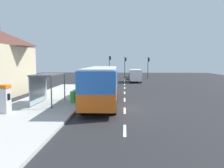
% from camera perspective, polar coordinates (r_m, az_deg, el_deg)
% --- Properties ---
extents(ground_plane, '(56.00, 92.00, 0.04)m').
position_cam_1_polar(ground_plane, '(32.19, 2.71, -1.04)').
color(ground_plane, '#262628').
extents(sidewalk_platform, '(6.20, 30.00, 0.18)m').
position_cam_1_polar(sidewalk_platform, '(21.35, -15.03, -4.31)').
color(sidewalk_platform, beige).
rests_on(sidewalk_platform, ground).
extents(lane_stripe_seg_0, '(0.16, 2.20, 0.01)m').
position_cam_1_polar(lane_stripe_seg_0, '(12.53, 3.20, -11.51)').
color(lane_stripe_seg_0, silver).
rests_on(lane_stripe_seg_0, ground).
extents(lane_stripe_seg_1, '(0.16, 2.20, 0.01)m').
position_cam_1_polar(lane_stripe_seg_1, '(17.37, 3.18, -6.66)').
color(lane_stripe_seg_1, silver).
rests_on(lane_stripe_seg_1, ground).
extents(lane_stripe_seg_2, '(0.16, 2.20, 0.01)m').
position_cam_1_polar(lane_stripe_seg_2, '(22.28, 3.17, -3.93)').
color(lane_stripe_seg_2, silver).
rests_on(lane_stripe_seg_2, ground).
extents(lane_stripe_seg_3, '(0.16, 2.20, 0.01)m').
position_cam_1_polar(lane_stripe_seg_3, '(27.23, 3.16, -2.20)').
color(lane_stripe_seg_3, silver).
rests_on(lane_stripe_seg_3, ground).
extents(lane_stripe_seg_4, '(0.16, 2.20, 0.01)m').
position_cam_1_polar(lane_stripe_seg_4, '(32.19, 3.15, -0.99)').
color(lane_stripe_seg_4, silver).
rests_on(lane_stripe_seg_4, ground).
extents(lane_stripe_seg_5, '(0.16, 2.20, 0.01)m').
position_cam_1_polar(lane_stripe_seg_5, '(37.16, 3.15, -0.11)').
color(lane_stripe_seg_5, silver).
rests_on(lane_stripe_seg_5, ground).
extents(lane_stripe_seg_6, '(0.16, 2.20, 0.01)m').
position_cam_1_polar(lane_stripe_seg_6, '(42.14, 3.15, 0.56)').
color(lane_stripe_seg_6, silver).
rests_on(lane_stripe_seg_6, ground).
extents(lane_stripe_seg_7, '(0.16, 2.20, 0.01)m').
position_cam_1_polar(lane_stripe_seg_7, '(47.12, 3.15, 1.09)').
color(lane_stripe_seg_7, silver).
rests_on(lane_stripe_seg_7, ground).
extents(bus, '(2.80, 11.07, 3.21)m').
position_cam_1_polar(bus, '(19.54, -2.56, 0.16)').
color(bus, orange).
rests_on(bus, ground).
extents(white_van, '(2.04, 5.20, 2.30)m').
position_cam_1_polar(white_van, '(41.57, 5.85, 2.32)').
color(white_van, white).
rests_on(white_van, ground).
extents(sedan_near, '(1.97, 4.46, 1.52)m').
position_cam_1_polar(sedan_near, '(54.87, 5.29, 2.53)').
color(sedan_near, '#A51919').
rests_on(sedan_near, ground).
extents(sedan_far, '(1.98, 4.46, 1.52)m').
position_cam_1_polar(sedan_far, '(48.62, 5.57, 2.14)').
color(sedan_far, black).
rests_on(sedan_far, ground).
extents(ticket_machine, '(0.66, 0.76, 1.94)m').
position_cam_1_polar(ticket_machine, '(17.27, -25.29, -3.33)').
color(ticket_machine, silver).
rests_on(ticket_machine, sidewalk_platform).
extents(recycling_bin_green, '(0.52, 0.52, 0.95)m').
position_cam_1_polar(recycling_bin_green, '(19.99, -9.70, -3.22)').
color(recycling_bin_green, green).
rests_on(recycling_bin_green, sidewalk_platform).
extents(recycling_bin_orange, '(0.52, 0.52, 0.95)m').
position_cam_1_polar(recycling_bin_orange, '(20.66, -9.27, -2.93)').
color(recycling_bin_orange, orange).
rests_on(recycling_bin_orange, sidewalk_platform).
extents(recycling_bin_yellow, '(0.52, 0.52, 0.95)m').
position_cam_1_polar(recycling_bin_yellow, '(21.34, -8.87, -2.65)').
color(recycling_bin_yellow, yellow).
rests_on(recycling_bin_yellow, sidewalk_platform).
extents(traffic_light_near_side, '(0.49, 0.28, 4.69)m').
position_cam_1_polar(traffic_light_near_side, '(51.10, 9.08, 4.89)').
color(traffic_light_near_side, '#2D2D2D').
rests_on(traffic_light_near_side, ground).
extents(traffic_light_far_side, '(0.49, 0.28, 5.02)m').
position_cam_1_polar(traffic_light_far_side, '(51.73, -0.57, 5.20)').
color(traffic_light_far_side, '#2D2D2D').
rests_on(traffic_light_far_side, ground).
extents(traffic_light_median, '(0.49, 0.28, 4.74)m').
position_cam_1_polar(traffic_light_median, '(52.43, 3.33, 5.00)').
color(traffic_light_median, '#2D2D2D').
rests_on(traffic_light_median, ground).
extents(bus_shelter, '(1.80, 4.00, 2.50)m').
position_cam_1_polar(bus_shelter, '(19.77, -16.48, 0.74)').
color(bus_shelter, '#4C4C51').
rests_on(bus_shelter, sidewalk_platform).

